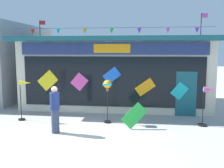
% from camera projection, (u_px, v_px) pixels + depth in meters
% --- Properties ---
extents(ground_plane, '(80.00, 80.00, 0.00)m').
position_uv_depth(ground_plane, '(78.00, 140.00, 8.43)').
color(ground_plane, '#ADAAA5').
extents(kite_shop_building, '(9.62, 5.61, 4.83)m').
position_uv_depth(kite_shop_building, '(117.00, 71.00, 14.03)').
color(kite_shop_building, beige).
rests_on(kite_shop_building, ground_plane).
extents(wind_spinner_far_left, '(0.61, 0.28, 1.68)m').
position_uv_depth(wind_spinner_far_left, '(24.00, 93.00, 10.64)').
color(wind_spinner_far_left, black).
rests_on(wind_spinner_far_left, ground_plane).
extents(wind_spinner_left, '(0.34, 0.34, 1.75)m').
position_uv_depth(wind_spinner_left, '(107.00, 88.00, 10.24)').
color(wind_spinner_left, black).
rests_on(wind_spinner_left, ground_plane).
extents(wind_spinner_center_left, '(0.59, 0.35, 1.55)m').
position_uv_depth(wind_spinner_center_left, '(207.00, 99.00, 9.84)').
color(wind_spinner_center_left, black).
rests_on(wind_spinner_center_left, ground_plane).
extents(person_near_camera, '(0.34, 0.34, 1.68)m').
position_uv_depth(person_near_camera, '(55.00, 109.00, 9.04)').
color(person_near_camera, '#333D56').
rests_on(person_near_camera, ground_plane).
extents(display_kite_on_ground, '(0.99, 0.32, 0.99)m').
position_uv_depth(display_kite_on_ground, '(134.00, 116.00, 9.60)').
color(display_kite_on_ground, green).
rests_on(display_kite_on_ground, ground_plane).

